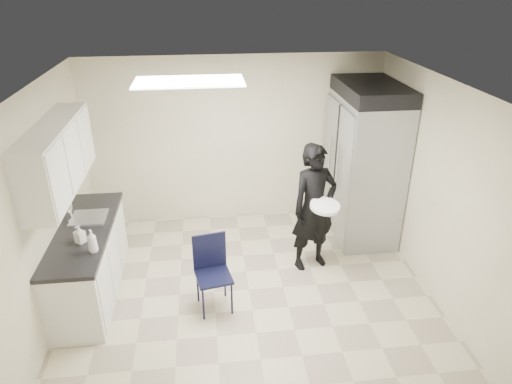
{
  "coord_description": "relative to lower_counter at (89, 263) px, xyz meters",
  "views": [
    {
      "loc": [
        -0.46,
        -4.67,
        3.66
      ],
      "look_at": [
        0.11,
        0.2,
        1.28
      ],
      "focal_mm": 32.0,
      "sensor_mm": 36.0,
      "label": 1
    }
  ],
  "objects": [
    {
      "name": "folding_chair",
      "position": [
        1.51,
        -0.49,
        0.02
      ],
      "size": [
        0.46,
        0.46,
        0.89
      ],
      "primitive_type": "cube",
      "rotation": [
        0.0,
        0.0,
        0.19
      ],
      "color": "black",
      "rests_on": "floor"
    },
    {
      "name": "commercial_fridge",
      "position": [
        3.78,
        1.07,
        0.62
      ],
      "size": [
        0.8,
        1.35,
        2.1
      ],
      "primitive_type": "cube",
      "color": "gray",
      "rests_on": "floor"
    },
    {
      "name": "faucet",
      "position": [
        -0.18,
        0.25,
        0.59
      ],
      "size": [
        0.02,
        0.02,
        0.24
      ],
      "primitive_type": "cylinder",
      "color": "silver",
      "rests_on": "countertop"
    },
    {
      "name": "floor",
      "position": [
        1.95,
        -0.2,
        -0.43
      ],
      "size": [
        4.5,
        4.5,
        0.0
      ],
      "primitive_type": "plane",
      "color": "#BEB595",
      "rests_on": "ground"
    },
    {
      "name": "ceiling_panel",
      "position": [
        1.35,
        0.2,
        2.14
      ],
      "size": [
        1.2,
        0.6,
        0.02
      ],
      "primitive_type": "cube",
      "color": "white",
      "rests_on": "ceiling"
    },
    {
      "name": "left_wall",
      "position": [
        -0.3,
        -0.2,
        0.87
      ],
      "size": [
        0.0,
        4.0,
        4.0
      ],
      "primitive_type": "plane",
      "rotation": [
        1.57,
        0.0,
        1.57
      ],
      "color": "beige",
      "rests_on": "floor"
    },
    {
      "name": "man_tuxedo",
      "position": [
        2.86,
        0.27,
        0.44
      ],
      "size": [
        0.74,
        0.6,
        1.75
      ],
      "primitive_type": "imported",
      "rotation": [
        0.0,
        0.0,
        0.31
      ],
      "color": "black",
      "rests_on": "floor"
    },
    {
      "name": "sink",
      "position": [
        0.02,
        0.25,
        0.44
      ],
      "size": [
        0.42,
        0.4,
        0.14
      ],
      "primitive_type": "cube",
      "color": "gray",
      "rests_on": "countertop"
    },
    {
      "name": "bucket_lid",
      "position": [
        2.93,
        0.03,
        0.59
      ],
      "size": [
        0.47,
        0.47,
        0.05
      ],
      "primitive_type": "cylinder",
      "rotation": [
        0.0,
        0.0,
        0.31
      ],
      "color": "silver",
      "rests_on": "man_tuxedo"
    },
    {
      "name": "right_wall",
      "position": [
        4.2,
        -0.2,
        0.87
      ],
      "size": [
        0.0,
        4.0,
        4.0
      ],
      "primitive_type": "plane",
      "rotation": [
        1.57,
        0.0,
        -1.57
      ],
      "color": "beige",
      "rests_on": "floor"
    },
    {
      "name": "towel_dispenser",
      "position": [
        -0.19,
        1.15,
        1.19
      ],
      "size": [
        0.22,
        0.3,
        0.35
      ],
      "primitive_type": "cube",
      "color": "black",
      "rests_on": "left_wall"
    },
    {
      "name": "notice_sticker_left",
      "position": [
        -0.29,
        -0.1,
        0.79
      ],
      "size": [
        0.0,
        0.12,
        0.07
      ],
      "primitive_type": "cube",
      "color": "yellow",
      "rests_on": "left_wall"
    },
    {
      "name": "ceiling",
      "position": [
        1.95,
        -0.2,
        2.17
      ],
      "size": [
        4.5,
        4.5,
        0.0
      ],
      "primitive_type": "plane",
      "rotation": [
        3.14,
        0.0,
        0.0
      ],
      "color": "silver",
      "rests_on": "back_wall"
    },
    {
      "name": "fridge_compressor",
      "position": [
        3.78,
        1.07,
        1.77
      ],
      "size": [
        0.8,
        1.35,
        0.2
      ],
      "primitive_type": "cube",
      "color": "black",
      "rests_on": "commercial_fridge"
    },
    {
      "name": "upper_cabinets",
      "position": [
        -0.13,
        0.0,
        1.4
      ],
      "size": [
        0.35,
        1.8,
        0.75
      ],
      "primitive_type": "cube",
      "color": "silver",
      "rests_on": "left_wall"
    },
    {
      "name": "countertop",
      "position": [
        0.0,
        0.0,
        0.46
      ],
      "size": [
        0.64,
        1.95,
        0.05
      ],
      "primitive_type": "cube",
      "color": "black",
      "rests_on": "lower_counter"
    },
    {
      "name": "lower_counter",
      "position": [
        0.0,
        0.0,
        0.0
      ],
      "size": [
        0.6,
        1.9,
        0.86
      ],
      "primitive_type": "cube",
      "color": "silver",
      "rests_on": "floor"
    },
    {
      "name": "soap_bottle_b",
      "position": [
        0.04,
        -0.29,
        0.59
      ],
      "size": [
        0.13,
        0.13,
        0.21
      ],
      "primitive_type": "imported",
      "rotation": [
        0.0,
        0.0,
        -0.61
      ],
      "color": "#B0AEBA",
      "rests_on": "countertop"
    },
    {
      "name": "soap_bottle_a",
      "position": [
        0.23,
        -0.51,
        0.61
      ],
      "size": [
        0.14,
        0.14,
        0.27
      ],
      "primitive_type": "imported",
      "rotation": [
        0.0,
        0.0,
        0.47
      ],
      "color": "silver",
      "rests_on": "countertop"
    },
    {
      "name": "notice_sticker_right",
      "position": [
        -0.29,
        0.1,
        0.75
      ],
      "size": [
        0.0,
        0.12,
        0.07
      ],
      "primitive_type": "cube",
      "color": "yellow",
      "rests_on": "left_wall"
    },
    {
      "name": "back_wall",
      "position": [
        1.95,
        1.8,
        0.87
      ],
      "size": [
        4.5,
        0.0,
        4.5
      ],
      "primitive_type": "plane",
      "rotation": [
        1.57,
        0.0,
        0.0
      ],
      "color": "beige",
      "rests_on": "floor"
    }
  ]
}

